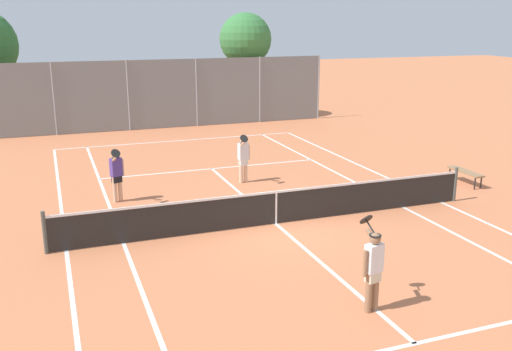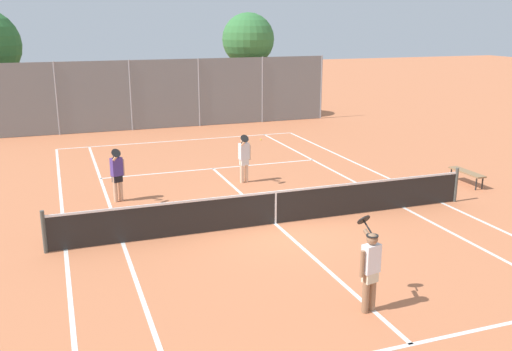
{
  "view_description": "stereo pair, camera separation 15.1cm",
  "coord_description": "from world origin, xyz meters",
  "px_view_note": "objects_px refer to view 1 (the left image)",
  "views": [
    {
      "loc": [
        -5.62,
        -13.66,
        5.43
      ],
      "look_at": [
        -0.03,
        1.5,
        1.0
      ],
      "focal_mm": 40.0,
      "sensor_mm": 36.0,
      "label": 1
    },
    {
      "loc": [
        -5.48,
        -13.71,
        5.43
      ],
      "look_at": [
        -0.03,
        1.5,
        1.0
      ],
      "focal_mm": 40.0,
      "sensor_mm": 36.0,
      "label": 2
    }
  ],
  "objects_px": {
    "courtside_bench": "(465,172)",
    "tree_behind_right": "(247,41)",
    "tennis_net": "(276,206)",
    "player_far_right": "(243,156)",
    "player_near_side": "(373,266)",
    "loose_tennis_ball_0": "(259,139)",
    "loose_tennis_ball_1": "(313,197)",
    "player_far_left": "(117,173)"
  },
  "relations": [
    {
      "from": "courtside_bench",
      "to": "tree_behind_right",
      "type": "bearing_deg",
      "value": 98.85
    },
    {
      "from": "tennis_net",
      "to": "player_far_right",
      "type": "relative_size",
      "value": 6.76
    },
    {
      "from": "player_near_side",
      "to": "loose_tennis_ball_0",
      "type": "xyz_separation_m",
      "value": [
        3.62,
        15.83,
        -0.89
      ]
    },
    {
      "from": "tennis_net",
      "to": "courtside_bench",
      "type": "xyz_separation_m",
      "value": [
        7.54,
        1.42,
        -0.1
      ]
    },
    {
      "from": "loose_tennis_ball_1",
      "to": "courtside_bench",
      "type": "relative_size",
      "value": 0.04
    },
    {
      "from": "player_near_side",
      "to": "loose_tennis_ball_1",
      "type": "bearing_deg",
      "value": 73.02
    },
    {
      "from": "tennis_net",
      "to": "player_far_left",
      "type": "bearing_deg",
      "value": 137.24
    },
    {
      "from": "player_far_right",
      "to": "tree_behind_right",
      "type": "height_order",
      "value": "tree_behind_right"
    },
    {
      "from": "tennis_net",
      "to": "loose_tennis_ball_1",
      "type": "bearing_deg",
      "value": 42.15
    },
    {
      "from": "loose_tennis_ball_0",
      "to": "tree_behind_right",
      "type": "bearing_deg",
      "value": 75.62
    },
    {
      "from": "player_far_left",
      "to": "courtside_bench",
      "type": "height_order",
      "value": "player_far_left"
    },
    {
      "from": "player_far_right",
      "to": "loose_tennis_ball_1",
      "type": "distance_m",
      "value": 2.97
    },
    {
      "from": "loose_tennis_ball_1",
      "to": "loose_tennis_ball_0",
      "type": "bearing_deg",
      "value": 80.4
    },
    {
      "from": "loose_tennis_ball_1",
      "to": "courtside_bench",
      "type": "bearing_deg",
      "value": -4.13
    },
    {
      "from": "player_far_right",
      "to": "tree_behind_right",
      "type": "relative_size",
      "value": 0.3
    },
    {
      "from": "player_far_right",
      "to": "loose_tennis_ball_0",
      "type": "xyz_separation_m",
      "value": [
        3.0,
        6.49,
        -0.89
      ]
    },
    {
      "from": "player_far_left",
      "to": "loose_tennis_ball_1",
      "type": "relative_size",
      "value": 26.88
    },
    {
      "from": "tree_behind_right",
      "to": "tennis_net",
      "type": "bearing_deg",
      "value": -106.77
    },
    {
      "from": "loose_tennis_ball_1",
      "to": "tree_behind_right",
      "type": "distance_m",
      "value": 16.04
    },
    {
      "from": "tennis_net",
      "to": "loose_tennis_ball_0",
      "type": "bearing_deg",
      "value": 71.86
    },
    {
      "from": "player_far_left",
      "to": "loose_tennis_ball_0",
      "type": "relative_size",
      "value": 26.88
    },
    {
      "from": "loose_tennis_ball_0",
      "to": "loose_tennis_ball_1",
      "type": "height_order",
      "value": "same"
    },
    {
      "from": "player_far_right",
      "to": "courtside_bench",
      "type": "height_order",
      "value": "player_far_right"
    },
    {
      "from": "tennis_net",
      "to": "courtside_bench",
      "type": "relative_size",
      "value": 8.0
    },
    {
      "from": "player_far_right",
      "to": "loose_tennis_ball_0",
      "type": "bearing_deg",
      "value": 65.22
    },
    {
      "from": "loose_tennis_ball_0",
      "to": "courtside_bench",
      "type": "distance_m",
      "value": 10.15
    },
    {
      "from": "tree_behind_right",
      "to": "player_near_side",
      "type": "bearing_deg",
      "value": -103.31
    },
    {
      "from": "courtside_bench",
      "to": "player_far_left",
      "type": "bearing_deg",
      "value": 169.47
    },
    {
      "from": "player_far_left",
      "to": "loose_tennis_ball_1",
      "type": "xyz_separation_m",
      "value": [
        5.82,
        -1.71,
        -0.89
      ]
    },
    {
      "from": "player_near_side",
      "to": "tree_behind_right",
      "type": "height_order",
      "value": "tree_behind_right"
    },
    {
      "from": "player_near_side",
      "to": "tree_behind_right",
      "type": "bearing_deg",
      "value": 76.69
    },
    {
      "from": "player_far_left",
      "to": "tree_behind_right",
      "type": "xyz_separation_m",
      "value": [
        8.93,
        13.44,
        3.35
      ]
    },
    {
      "from": "courtside_bench",
      "to": "player_near_side",
      "type": "bearing_deg",
      "value": -139.53
    },
    {
      "from": "player_near_side",
      "to": "loose_tennis_ball_1",
      "type": "xyz_separation_m",
      "value": [
        2.11,
        6.92,
        -0.89
      ]
    },
    {
      "from": "courtside_bench",
      "to": "tree_behind_right",
      "type": "xyz_separation_m",
      "value": [
        -2.42,
        15.55,
        3.86
      ]
    },
    {
      "from": "player_far_left",
      "to": "courtside_bench",
      "type": "bearing_deg",
      "value": -10.53
    },
    {
      "from": "tennis_net",
      "to": "player_far_right",
      "type": "bearing_deg",
      "value": 83.04
    },
    {
      "from": "player_near_side",
      "to": "courtside_bench",
      "type": "xyz_separation_m",
      "value": [
        7.64,
        6.52,
        -0.52
      ]
    },
    {
      "from": "loose_tennis_ball_0",
      "to": "tree_behind_right",
      "type": "distance_m",
      "value": 7.72
    },
    {
      "from": "player_far_right",
      "to": "courtside_bench",
      "type": "bearing_deg",
      "value": -21.83
    },
    {
      "from": "player_far_left",
      "to": "loose_tennis_ball_0",
      "type": "xyz_separation_m",
      "value": [
        7.33,
        7.2,
        -0.89
      ]
    },
    {
      "from": "player_far_left",
      "to": "loose_tennis_ball_1",
      "type": "height_order",
      "value": "player_far_left"
    }
  ]
}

